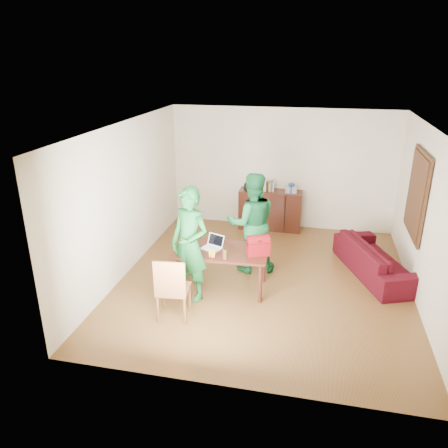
% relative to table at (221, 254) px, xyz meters
% --- Properties ---
extents(room, '(5.20, 5.70, 2.90)m').
position_rel_table_xyz_m(room, '(0.69, 0.56, 0.67)').
color(room, '#482A12').
rests_on(room, ground).
extents(table, '(1.58, 0.93, 0.72)m').
position_rel_table_xyz_m(table, '(0.00, 0.00, 0.00)').
color(table, black).
rests_on(table, ground).
extents(chair, '(0.51, 0.49, 1.03)m').
position_rel_table_xyz_m(chair, '(-0.51, -1.03, -0.33)').
color(chair, brown).
rests_on(chair, ground).
extents(person_near, '(0.81, 0.68, 1.89)m').
position_rel_table_xyz_m(person_near, '(-0.43, -0.38, 0.31)').
color(person_near, '#135723').
rests_on(person_near, ground).
extents(person_far, '(1.07, 0.94, 1.85)m').
position_rel_table_xyz_m(person_far, '(0.38, 0.81, 0.29)').
color(person_far, '#155F2F').
rests_on(person_far, ground).
extents(laptop, '(0.36, 0.31, 0.22)m').
position_rel_table_xyz_m(laptop, '(-0.18, -0.00, 0.13)').
color(laptop, white).
rests_on(laptop, table).
extents(bananas, '(0.15, 0.10, 0.05)m').
position_rel_table_xyz_m(bananas, '(-0.08, -0.33, 0.11)').
color(bananas, gold).
rests_on(bananas, table).
extents(bottle, '(0.07, 0.07, 0.19)m').
position_rel_table_xyz_m(bottle, '(0.13, -0.33, 0.18)').
color(bottle, '#513512').
rests_on(bottle, table).
extents(red_bag, '(0.41, 0.32, 0.26)m').
position_rel_table_xyz_m(red_bag, '(0.62, -0.05, 0.22)').
color(red_bag, maroon).
rests_on(red_bag, table).
extents(sofa, '(1.49, 2.19, 0.60)m').
position_rel_table_xyz_m(sofa, '(2.63, 1.11, -0.34)').
color(sofa, '#370710').
rests_on(sofa, ground).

